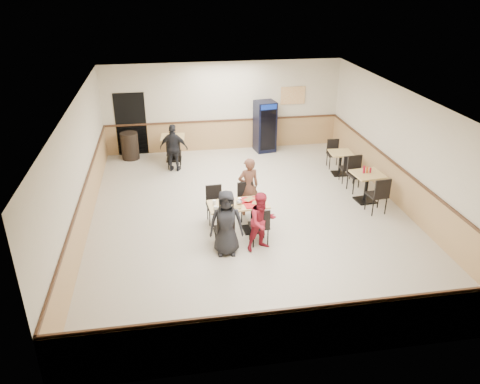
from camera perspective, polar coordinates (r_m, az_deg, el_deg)
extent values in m
plane|color=beige|center=(11.98, 1.21, -2.80)|extent=(10.00, 10.00, 0.00)
plane|color=silver|center=(10.89, 1.35, 11.25)|extent=(10.00, 10.00, 0.00)
plane|color=beige|center=(16.05, -2.04, 10.35)|extent=(8.00, 0.00, 8.00)
plane|color=beige|center=(7.08, 8.84, -10.94)|extent=(8.00, 0.00, 8.00)
plane|color=beige|center=(11.36, -18.99, 2.48)|extent=(0.00, 10.00, 10.00)
plane|color=beige|center=(12.67, 19.42, 4.75)|extent=(0.00, 10.00, 10.00)
cube|color=tan|center=(16.32, -1.98, 6.94)|extent=(7.98, 0.03, 1.00)
cube|color=tan|center=(13.03, 18.73, 0.64)|extent=(0.03, 9.98, 1.00)
cube|color=#472B19|center=(16.15, -2.00, 8.71)|extent=(7.98, 0.04, 0.06)
cube|color=black|center=(16.07, -13.14, 8.05)|extent=(1.00, 0.02, 2.10)
cube|color=orange|center=(16.41, 6.47, 11.62)|extent=(0.85, 0.02, 0.60)
cube|color=black|center=(11.17, -1.96, -4.94)|extent=(0.47, 0.47, 0.04)
cylinder|color=black|center=(11.00, -1.99, -3.33)|extent=(0.09, 0.09, 0.68)
cube|color=tan|center=(10.83, -2.02, -1.72)|extent=(0.73, 0.73, 0.04)
cube|color=black|center=(11.30, 1.52, -4.56)|extent=(0.47, 0.47, 0.04)
cylinder|color=black|center=(11.13, 1.54, -2.96)|extent=(0.09, 0.09, 0.68)
cube|color=tan|center=(10.96, 1.56, -1.36)|extent=(0.73, 0.73, 0.04)
imported|color=black|center=(10.07, -1.68, -3.79)|extent=(0.78, 0.55, 1.50)
imported|color=maroon|center=(10.26, 2.69, -3.63)|extent=(0.79, 0.70, 1.37)
imported|color=brown|center=(11.71, 1.04, 0.66)|extent=(0.61, 0.46, 1.52)
imported|color=black|center=(14.52, -8.07, 5.33)|extent=(0.94, 0.59, 1.48)
cube|color=red|center=(11.04, 1.16, -0.98)|extent=(0.46, 0.35, 0.02)
cube|color=red|center=(10.82, 1.75, -1.57)|extent=(0.46, 0.35, 0.02)
cylinder|color=silver|center=(10.89, 2.20, -1.43)|extent=(0.23, 0.23, 0.01)
cube|color=#C5824C|center=(10.89, 2.20, -1.37)|extent=(0.30, 0.25, 0.02)
cylinder|color=silver|center=(11.07, 1.13, -0.94)|extent=(0.23, 0.23, 0.01)
cube|color=#C5824C|center=(11.07, 1.13, -0.88)|extent=(0.31, 0.29, 0.02)
cylinder|color=silver|center=(10.70, -2.42, -1.94)|extent=(0.23, 0.23, 0.01)
cube|color=#C5824C|center=(10.70, -2.42, -1.88)|extent=(0.30, 0.26, 0.02)
cylinder|color=silver|center=(10.71, -0.53, -1.90)|extent=(0.23, 0.23, 0.01)
cube|color=#C5824C|center=(10.70, -0.53, -1.84)|extent=(0.29, 0.22, 0.02)
cylinder|color=white|center=(10.56, -2.57, -2.06)|extent=(0.08, 0.08, 0.10)
cylinder|color=white|center=(10.86, -3.15, -1.26)|extent=(0.08, 0.08, 0.10)
cylinder|color=white|center=(10.57, -1.48, -2.03)|extent=(0.08, 0.08, 0.10)
cylinder|color=white|center=(10.86, -1.55, -1.22)|extent=(0.08, 0.08, 0.10)
cylinder|color=white|center=(10.60, -3.03, -1.97)|extent=(0.08, 0.08, 0.10)
cylinder|color=silver|center=(10.91, -0.02, -1.02)|extent=(0.07, 0.07, 0.12)
ellipsoid|color=silver|center=(10.85, -0.09, -1.24)|extent=(0.15, 0.15, 0.10)
cube|color=black|center=(13.13, 14.95, -0.96)|extent=(0.53, 0.53, 0.04)
cylinder|color=black|center=(12.97, 15.13, 0.58)|extent=(0.10, 0.10, 0.73)
cube|color=tan|center=(12.82, 15.32, 2.11)|extent=(0.83, 0.83, 0.04)
cube|color=black|center=(14.69, 11.98, 2.22)|extent=(0.46, 0.46, 0.04)
cylinder|color=black|center=(14.56, 12.10, 3.46)|extent=(0.09, 0.09, 0.64)
cube|color=tan|center=(14.44, 12.22, 4.68)|extent=(0.71, 0.71, 0.04)
cylinder|color=maroon|center=(12.78, 14.89, 2.67)|extent=(0.06, 0.06, 0.20)
cylinder|color=#D2591C|center=(12.82, 15.25, 2.63)|extent=(0.06, 0.06, 0.17)
cylinder|color=maroon|center=(12.86, 15.61, 2.59)|extent=(0.05, 0.05, 0.14)
cube|color=black|center=(15.63, -8.03, 3.98)|extent=(0.52, 0.52, 0.04)
cylinder|color=black|center=(15.49, -8.12, 5.32)|extent=(0.10, 0.10, 0.73)
cube|color=tan|center=(15.37, -8.20, 6.64)|extent=(0.81, 0.81, 0.04)
cube|color=black|center=(16.08, 3.04, 7.99)|extent=(0.74, 0.73, 1.73)
cube|color=black|center=(15.80, 3.46, 7.49)|extent=(0.52, 0.10, 1.36)
cube|color=navy|center=(15.56, 3.55, 10.29)|extent=(0.54, 0.10, 0.16)
cylinder|color=black|center=(15.86, -13.27, 5.50)|extent=(0.57, 0.57, 0.89)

